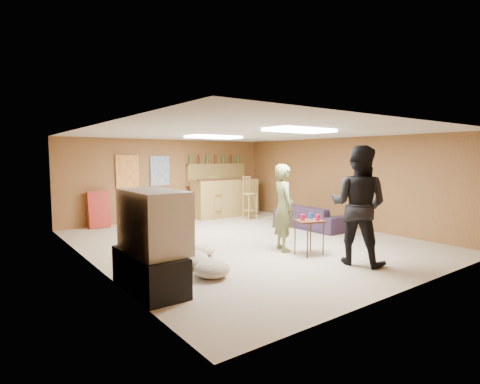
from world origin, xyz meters
TOP-DOWN VIEW (x-y plane):
  - ground at (0.00, 0.00)m, footprint 7.00×7.00m
  - ceiling at (0.00, 0.00)m, footprint 6.00×7.00m
  - wall_back at (0.00, 3.50)m, footprint 6.00×0.02m
  - wall_front at (0.00, -3.50)m, footprint 6.00×0.02m
  - wall_left at (-3.00, 0.00)m, footprint 0.02×7.00m
  - wall_right at (3.00, 0.00)m, footprint 0.02×7.00m
  - tv_stand at (-2.72, -1.50)m, footprint 0.55×1.30m
  - dvd_box at (-2.50, -1.50)m, footprint 0.35×0.50m
  - tv_body at (-2.65, -1.50)m, footprint 0.60×1.10m
  - tv_screen at (-2.34, -1.50)m, footprint 0.02×0.95m
  - bar_counter at (1.50, 2.95)m, footprint 2.00×0.60m
  - bar_lip at (1.50, 2.70)m, footprint 2.10×0.12m
  - bar_shelf at (1.50, 3.40)m, footprint 2.00×0.18m
  - bar_backing at (1.50, 3.42)m, footprint 2.00×0.14m
  - poster_left at (-1.20, 3.46)m, footprint 0.60×0.03m
  - poster_right at (-0.30, 3.46)m, footprint 0.55×0.03m
  - folding_chair_stack at (-2.00, 3.30)m, footprint 0.50×0.26m
  - ceiling_panel_front at (0.00, -1.50)m, footprint 1.20×0.60m
  - ceiling_panel_back at (0.00, 1.20)m, footprint 1.20×0.60m
  - person_olive at (0.09, -1.01)m, footprint 0.56×0.68m
  - person_black at (0.47, -2.35)m, footprint 0.99×1.12m
  - sofa at (2.14, 0.21)m, footprint 0.74×1.90m
  - tray_table at (0.26, -1.51)m, footprint 0.57×0.51m
  - cup_red_near at (0.13, -1.46)m, footprint 0.08×0.08m
  - cup_red_far at (0.35, -1.62)m, footprint 0.10×0.10m
  - cup_blue at (0.42, -1.39)m, footprint 0.09×0.09m
  - bar_stool_left at (1.05, 2.74)m, footprint 0.46×0.46m
  - bar_stool_right at (1.74, 2.10)m, footprint 0.41×0.41m
  - cushion_near_tv at (-1.82, -0.94)m, footprint 0.64×0.64m
  - cushion_mid at (-1.30, -0.45)m, footprint 0.44×0.44m
  - cushion_far at (-1.80, -1.56)m, footprint 0.61×0.61m
  - bottle_row at (1.44, 3.38)m, footprint 1.76×0.08m

SIDE VIEW (x-z plane):
  - ground at x=0.00m, z-range 0.00..0.00m
  - cushion_mid at x=-1.30m, z-range 0.00..0.20m
  - cushion_far at x=-1.80m, z-range 0.00..0.24m
  - cushion_near_tv at x=-1.82m, z-range 0.00..0.27m
  - dvd_box at x=-2.50m, z-range 0.11..0.19m
  - tv_stand at x=-2.72m, z-range 0.00..0.50m
  - sofa at x=2.14m, z-range 0.00..0.55m
  - tray_table at x=0.26m, z-range 0.00..0.62m
  - folding_chair_stack at x=-2.00m, z-range -0.01..0.91m
  - bar_counter at x=1.50m, z-range 0.00..1.10m
  - bar_stool_left at x=1.05m, z-range 0.00..1.16m
  - bar_stool_right at x=1.74m, z-range 0.00..1.16m
  - cup_blue at x=0.42m, z-range 0.62..0.72m
  - cup_red_far at x=0.35m, z-range 0.62..0.72m
  - cup_red_near at x=0.13m, z-range 0.62..0.73m
  - person_olive at x=0.09m, z-range 0.00..1.60m
  - tv_body at x=-2.65m, z-range 0.50..1.30m
  - tv_screen at x=-2.34m, z-range 0.57..1.23m
  - person_black at x=0.47m, z-range 0.00..1.91m
  - wall_back at x=0.00m, z-range 0.00..2.20m
  - wall_front at x=0.00m, z-range 0.00..2.20m
  - wall_left at x=-3.00m, z-range 0.00..2.20m
  - wall_right at x=3.00m, z-range 0.00..2.20m
  - bar_lip at x=1.50m, z-range 1.08..1.12m
  - bar_backing at x=1.50m, z-range 0.90..1.50m
  - poster_left at x=-1.20m, z-range 0.93..1.78m
  - poster_right at x=-0.30m, z-range 0.95..1.75m
  - bar_shelf at x=1.50m, z-range 1.48..1.52m
  - bottle_row at x=1.44m, z-range 1.52..1.78m
  - ceiling_panel_front at x=0.00m, z-range 2.15..2.19m
  - ceiling_panel_back at x=0.00m, z-range 2.15..2.19m
  - ceiling at x=0.00m, z-range 2.19..2.21m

